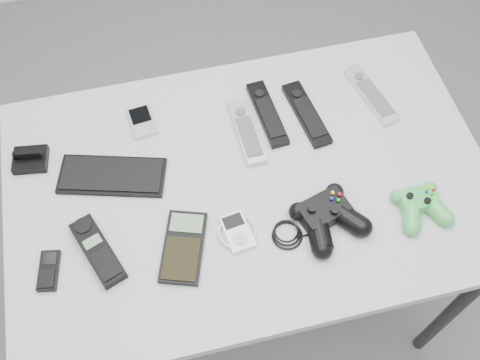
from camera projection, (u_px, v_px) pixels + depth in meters
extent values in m
plane|color=slate|center=(222.00, 286.00, 2.10)|extent=(3.50, 3.50, 0.00)
cube|color=#A8A7AA|center=(249.00, 183.00, 1.41)|extent=(1.20, 0.77, 0.03)
cylinder|color=black|center=(454.00, 309.00, 1.66)|extent=(0.04, 0.04, 0.77)
cylinder|color=black|center=(63.00, 194.00, 1.86)|extent=(0.04, 0.04, 0.77)
cylinder|color=black|center=(375.00, 131.00, 1.99)|extent=(0.04, 0.04, 0.77)
cube|color=black|center=(112.00, 175.00, 1.40)|extent=(0.28, 0.18, 0.02)
cube|color=black|center=(29.00, 157.00, 1.41)|extent=(0.09, 0.09, 0.05)
cube|color=#B1B2B9|center=(142.00, 122.00, 1.48)|extent=(0.07, 0.10, 0.02)
cube|color=#B1B2B9|center=(247.00, 132.00, 1.46)|extent=(0.06, 0.21, 0.02)
cube|color=black|center=(267.00, 113.00, 1.49)|extent=(0.07, 0.22, 0.02)
cube|color=black|center=(306.00, 113.00, 1.49)|extent=(0.08, 0.22, 0.02)
cube|color=silver|center=(371.00, 94.00, 1.53)|extent=(0.09, 0.22, 0.02)
cube|color=black|center=(49.00, 271.00, 1.27)|extent=(0.06, 0.10, 0.02)
cube|color=black|center=(98.00, 251.00, 1.29)|extent=(0.12, 0.19, 0.03)
cube|color=black|center=(183.00, 247.00, 1.30)|extent=(0.14, 0.20, 0.02)
cube|color=white|center=(237.00, 232.00, 1.32)|extent=(0.10, 0.11, 0.02)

